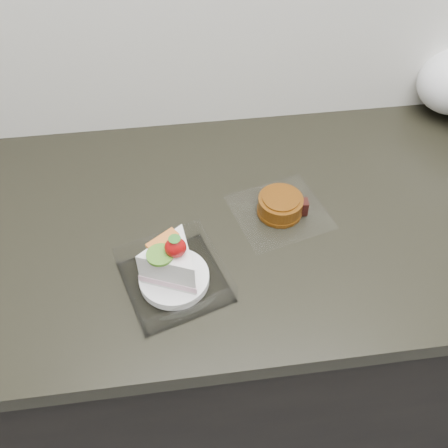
% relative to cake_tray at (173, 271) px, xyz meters
% --- Properties ---
extents(counter, '(2.04, 0.64, 0.90)m').
position_rel_cake_tray_xyz_m(counter, '(0.24, 0.14, -0.48)').
color(counter, black).
rests_on(counter, ground).
extents(cake_tray, '(0.21, 0.21, 0.13)m').
position_rel_cake_tray_xyz_m(cake_tray, '(0.00, 0.00, 0.00)').
color(cake_tray, white).
rests_on(cake_tray, counter).
extents(mooncake_wrap, '(0.21, 0.20, 0.04)m').
position_rel_cake_tray_xyz_m(mooncake_wrap, '(0.22, 0.14, -0.02)').
color(mooncake_wrap, white).
rests_on(mooncake_wrap, counter).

